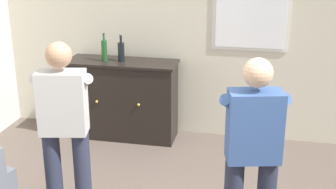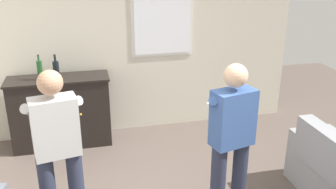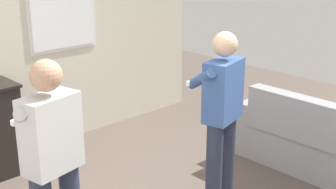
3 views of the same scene
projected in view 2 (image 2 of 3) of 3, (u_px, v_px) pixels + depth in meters
name	position (u px, v px, depth m)	size (l,w,h in m)	color
wall_back_with_window	(124.00, 39.00, 5.46)	(5.20, 0.15, 2.80)	beige
sideboard_cabinet	(61.00, 112.00, 5.25)	(1.37, 0.49, 1.01)	black
bottle_wine_green	(40.00, 70.00, 4.94)	(0.07, 0.07, 0.35)	#1E4C23
bottle_liquor_amber	(56.00, 69.00, 5.02)	(0.08, 0.08, 0.33)	black
person_standing_left	(58.00, 148.00, 3.39)	(0.55, 0.51, 1.68)	#282D42
person_standing_right	(231.00, 138.00, 3.57)	(0.54, 0.51, 1.68)	#282D42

